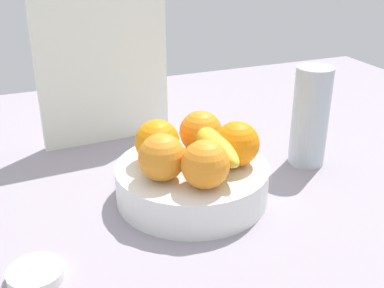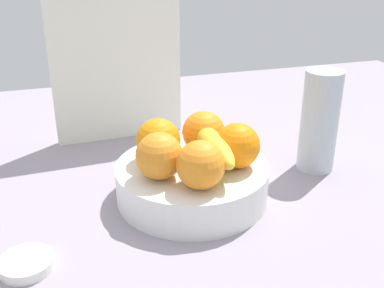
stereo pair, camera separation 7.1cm
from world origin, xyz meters
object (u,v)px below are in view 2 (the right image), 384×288
at_px(orange_back_left, 237,146).
at_px(fruit_bowl, 192,181).
at_px(jar_lid, 26,264).
at_px(banana_bunch, 211,150).
at_px(cutting_board, 116,58).
at_px(orange_front_right, 159,156).
at_px(thermos_tumbler, 319,121).
at_px(orange_center, 201,165).
at_px(orange_back_right, 204,132).
at_px(orange_front_left, 158,141).

bearing_deg(orange_back_left, fruit_bowl, 160.89).
relative_size(orange_back_left, jar_lid, 1.00).
height_order(banana_bunch, cutting_board, cutting_board).
distance_m(orange_front_right, cutting_board, 0.34).
relative_size(orange_back_left, thermos_tumbler, 0.39).
xyz_separation_m(fruit_bowl, orange_back_left, (0.07, -0.02, 0.07)).
bearing_deg(thermos_tumbler, orange_center, -156.95).
distance_m(orange_center, thermos_tumbler, 0.30).
distance_m(cutting_board, jar_lid, 0.50).
height_order(orange_back_right, thermos_tumbler, thermos_tumbler).
xyz_separation_m(orange_front_right, thermos_tumbler, (0.33, 0.07, -0.00)).
bearing_deg(orange_back_right, fruit_bowl, -127.85).
bearing_deg(banana_bunch, jar_lid, -160.95).
xyz_separation_m(fruit_bowl, orange_front_left, (-0.05, 0.03, 0.07)).
bearing_deg(cutting_board, thermos_tumbler, -40.69).
distance_m(orange_front_right, orange_center, 0.07).
relative_size(orange_front_right, orange_center, 1.00).
distance_m(orange_front_right, orange_back_left, 0.13).
bearing_deg(cutting_board, orange_back_right, -69.58).
bearing_deg(orange_back_left, cutting_board, 114.50).
height_order(fruit_bowl, orange_front_right, orange_front_right).
distance_m(orange_front_left, orange_back_left, 0.14).
xyz_separation_m(orange_front_left, orange_back_left, (0.12, -0.06, 0.00)).
relative_size(orange_front_right, banana_bunch, 0.43).
bearing_deg(orange_front_left, fruit_bowl, -32.94).
bearing_deg(banana_bunch, orange_front_right, -172.43).
height_order(fruit_bowl, orange_center, orange_center).
relative_size(orange_front_left, orange_back_right, 1.00).
xyz_separation_m(banana_bunch, jar_lid, (-0.31, -0.11, -0.09)).
bearing_deg(orange_front_left, orange_center, -68.36).
relative_size(fruit_bowl, cutting_board, 0.73).
xyz_separation_m(banana_bunch, thermos_tumbler, (0.24, 0.06, 0.00)).
relative_size(orange_front_left, thermos_tumbler, 0.39).
distance_m(orange_back_left, cutting_board, 0.37).
bearing_deg(orange_back_right, orange_front_right, -143.65).
distance_m(orange_back_right, thermos_tumbler, 0.23).
height_order(orange_back_left, banana_bunch, orange_back_left).
bearing_deg(orange_front_left, thermos_tumbler, 1.54).
height_order(orange_front_left, orange_front_right, same).
distance_m(orange_front_right, banana_bunch, 0.09).
distance_m(orange_front_left, orange_center, 0.12).
bearing_deg(thermos_tumbler, orange_front_right, -168.30).
distance_m(orange_back_left, banana_bunch, 0.04).
bearing_deg(thermos_tumbler, cutting_board, 142.48).
bearing_deg(orange_front_right, cutting_board, 92.88).
height_order(orange_front_right, banana_bunch, orange_front_right).
xyz_separation_m(fruit_bowl, orange_center, (-0.01, -0.07, 0.07)).
xyz_separation_m(orange_center, thermos_tumbler, (0.27, 0.12, -0.00)).
distance_m(cutting_board, thermos_tumbler, 0.44).
height_order(orange_center, cutting_board, cutting_board).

